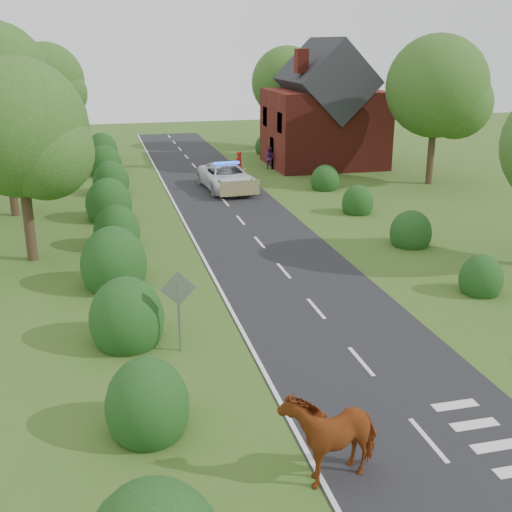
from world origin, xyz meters
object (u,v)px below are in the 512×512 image
object	(u,v)px
pedestrian_red	(239,165)
cow	(330,437)
road_sign	(179,300)
police_van	(227,177)
pedestrian_purple	(269,158)

from	to	relation	value
pedestrian_red	cow	bearing A→B (deg)	45.62
pedestrian_red	road_sign	bearing A→B (deg)	38.11
police_van	pedestrian_purple	world-z (taller)	police_van
cow	pedestrian_red	bearing A→B (deg)	154.73
police_van	pedestrian_red	xyz separation A→B (m)	(1.50, 3.30, 0.11)
police_van	pedestrian_purple	size ratio (longest dim) A/B	3.77
road_sign	police_van	xyz separation A→B (m)	(5.75, 21.30, -0.84)
cow	road_sign	bearing A→B (deg)	-176.14
police_van	pedestrian_purple	bearing A→B (deg)	50.59
police_van	pedestrian_red	bearing A→B (deg)	61.78
pedestrian_purple	pedestrian_red	bearing A→B (deg)	82.59
cow	pedestrian_purple	world-z (taller)	cow
pedestrian_purple	road_sign	bearing A→B (deg)	107.80
police_van	pedestrian_red	distance (m)	3.63
pedestrian_red	pedestrian_purple	world-z (taller)	pedestrian_red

